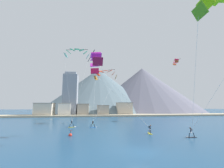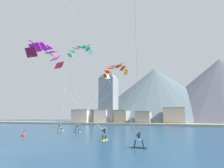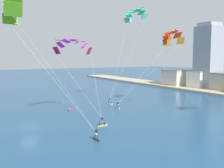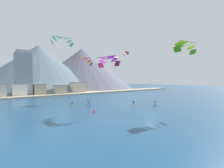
# 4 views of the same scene
# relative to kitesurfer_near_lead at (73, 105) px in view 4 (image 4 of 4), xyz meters

# --- Properties ---
(ground_plane) EXTENTS (400.00, 400.00, 0.00)m
(ground_plane) POSITION_rel_kitesurfer_near_lead_xyz_m (9.82, -20.13, -0.43)
(ground_plane) COLOR navy
(kitesurfer_near_lead) EXTENTS (1.78, 0.72, 1.61)m
(kitesurfer_near_lead) POSITION_rel_kitesurfer_near_lead_xyz_m (0.00, 0.00, 0.00)
(kitesurfer_near_lead) COLOR yellow
(kitesurfer_near_lead) RESTS_ON ground
(kitesurfer_near_trail) EXTENTS (1.77, 0.58, 1.66)m
(kitesurfer_near_trail) POSITION_rel_kitesurfer_near_lead_xyz_m (4.92, -1.00, 0.02)
(kitesurfer_near_trail) COLOR #337FDB
(kitesurfer_near_trail) RESTS_ON ground
(kitesurfer_mid_center) EXTENTS (0.55, 1.75, 1.67)m
(kitesurfer_mid_center) POSITION_rel_kitesurfer_near_lead_xyz_m (14.87, -10.00, 0.02)
(kitesurfer_mid_center) COLOR yellow
(kitesurfer_mid_center) RESTS_ON ground
(kitesurfer_far_left) EXTENTS (1.75, 0.59, 1.64)m
(kitesurfer_far_left) POSITION_rel_kitesurfer_near_lead_xyz_m (20.04, -13.98, 0.01)
(kitesurfer_far_left) COLOR black
(kitesurfer_far_left) RESTS_ON ground
(parafoil_kite_near_lead) EXTENTS (7.53, 8.08, 20.71)m
(parafoil_kite_near_lead) POSITION_rel_kitesurfer_near_lead_xyz_m (-0.38, 6.94, 20.32)
(parafoil_kite_near_lead) COLOR #4ABAB4
(parafoil_kite_near_trail) EXTENTS (7.52, 13.45, 15.26)m
(parafoil_kite_near_trail) POSITION_rel_kitesurfer_near_lead_xyz_m (8.49, 10.25, 14.75)
(parafoil_kite_near_trail) COLOR #955B12
(parafoil_kite_mid_center) EXTENTS (11.24, 7.45, 12.75)m
(parafoil_kite_mid_center) POSITION_rel_kitesurfer_near_lead_xyz_m (4.93, -10.80, 12.48)
(parafoil_kite_mid_center) COLOR maroon
(parafoil_kite_far_left) EXTENTS (7.45, 10.71, 16.11)m
(parafoil_kite_far_left) POSITION_rel_kitesurfer_near_lead_xyz_m (19.24, -23.45, 15.80)
(parafoil_kite_far_left) COLOR #4B9117
(parafoil_kite_distant_high_outer) EXTENTS (2.66, 4.65, 1.85)m
(parafoil_kite_distant_high_outer) POSITION_rel_kitesurfer_near_lead_xyz_m (35.82, 14.76, 21.38)
(parafoil_kite_distant_high_outer) COLOR #C04A21
(race_marker_buoy) EXTENTS (0.56, 0.56, 1.02)m
(race_marker_buoy) POSITION_rel_kitesurfer_near_lead_xyz_m (0.95, -10.26, -0.28)
(race_marker_buoy) COLOR red
(race_marker_buoy) RESTS_ON ground
(shoreline_strip) EXTENTS (180.00, 10.00, 0.70)m
(shoreline_strip) POSITION_rel_kitesurfer_near_lead_xyz_m (9.82, 36.89, -0.08)
(shoreline_strip) COLOR tan
(shoreline_strip) RESTS_ON ground
(shore_building_harbour_front) EXTENTS (8.01, 6.62, 6.63)m
(shore_building_harbour_front) POSITION_rel_kitesurfer_near_lead_xyz_m (21.09, 41.36, 2.89)
(shore_building_harbour_front) COLOR beige
(shore_building_harbour_front) RESTS_ON ground
(shore_building_promenade_mid) EXTENTS (5.82, 5.78, 5.24)m
(shore_building_promenade_mid) POSITION_rel_kitesurfer_near_lead_xyz_m (9.69, 38.65, 2.20)
(shore_building_promenade_mid) COLOR #A89E8E
(shore_building_promenade_mid) RESTS_ON ground
(shore_building_quay_west) EXTENTS (6.08, 4.18, 6.20)m
(shore_building_quay_west) POSITION_rel_kitesurfer_near_lead_xyz_m (-8.73, 38.84, 2.68)
(shore_building_quay_west) COLOR silver
(shore_building_quay_west) RESTS_ON ground
(shore_building_old_town) EXTENTS (5.71, 7.05, 5.97)m
(shore_building_old_town) POSITION_rel_kitesurfer_near_lead_xyz_m (-0.06, 40.81, 2.56)
(shore_building_old_town) COLOR #A89E8E
(shore_building_old_town) RESTS_ON ground
(highrise_tower) EXTENTS (7.00, 7.00, 22.01)m
(highrise_tower) POSITION_rel_kitesurfer_near_lead_xyz_m (-6.84, 41.79, 10.36)
(highrise_tower) COLOR gray
(highrise_tower) RESTS_ON ground
(mountain_peak_west_ridge) EXTENTS (87.67, 87.67, 34.07)m
(mountain_peak_west_ridge) POSITION_rel_kitesurfer_near_lead_xyz_m (8.81, 81.18, 16.60)
(mountain_peak_west_ridge) COLOR slate
(mountain_peak_west_ridge) RESTS_ON ground
(mountain_peak_central_summit) EXTENTS (92.59, 92.59, 36.85)m
(mountain_peak_central_summit) POSITION_rel_kitesurfer_near_lead_xyz_m (46.32, 84.47, 17.99)
(mountain_peak_central_summit) COLOR slate
(mountain_peak_central_summit) RESTS_ON ground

